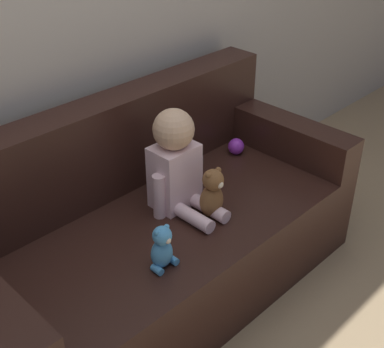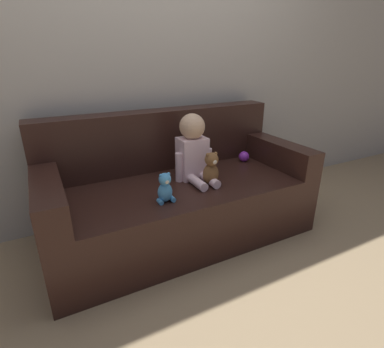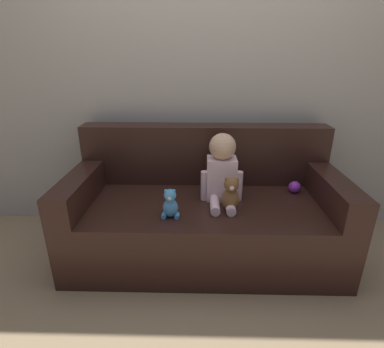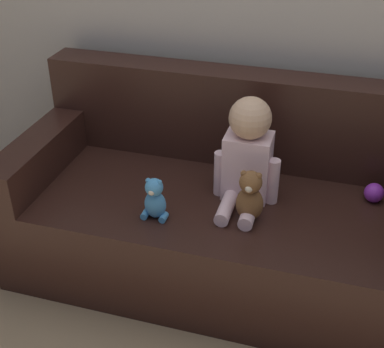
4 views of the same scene
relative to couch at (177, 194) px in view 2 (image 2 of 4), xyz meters
The scene contains 7 objects.
ground_plane 0.31m from the couch, 90.00° to the right, with size 12.00×12.00×0.00m, color #9E8460.
wall_back 1.09m from the couch, 90.00° to the left, with size 8.00×0.05×2.60m.
couch is the anchor object (origin of this frame).
person_baby 0.35m from the couch, 19.76° to the right, with size 0.29×0.35×0.46m.
teddy_bear_brown 0.35m from the couch, 51.75° to the right, with size 0.11×0.11×0.23m.
plush_toy_side 0.42m from the couch, 125.58° to the right, with size 0.11×0.09×0.19m.
toy_ball 0.68m from the couch, ahead, with size 0.08×0.08×0.08m.
Camera 2 is at (-0.82, -1.75, 1.26)m, focal length 28.00 mm.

